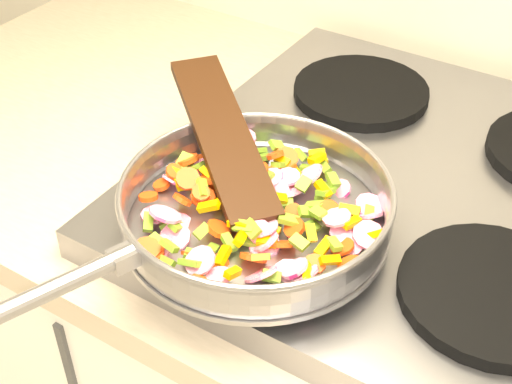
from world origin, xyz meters
The scene contains 7 objects.
cooktop centered at (-0.70, 1.67, 0.92)m, with size 0.60×0.60×0.04m, color #939399.
grate_fl centered at (-0.84, 1.52, 0.95)m, with size 0.19×0.19×0.02m, color black.
grate_fr centered at (-0.56, 1.52, 0.95)m, with size 0.19×0.19×0.02m, color black.
grate_bl centered at (-0.84, 1.81, 0.95)m, with size 0.19×0.19×0.02m, color black.
saute_pan centered at (-0.81, 1.48, 0.98)m, with size 0.33×0.48×0.05m.
vegetable_heap centered at (-0.81, 1.48, 0.97)m, with size 0.28×0.27×0.05m.
wooden_spatula centered at (-0.89, 1.54, 1.01)m, with size 0.26×0.06×0.01m, color black.
Camera 1 is at (-0.50, 0.99, 1.47)m, focal length 50.00 mm.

